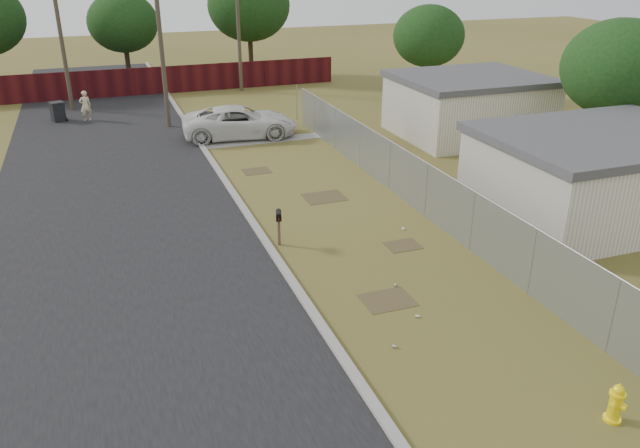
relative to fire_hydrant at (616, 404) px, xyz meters
name	(u,v)px	position (x,y,z in m)	size (l,w,h in m)	color
ground	(346,227)	(-1.46, 10.96, -0.43)	(120.00, 120.00, 0.00)	brown
street	(129,177)	(-8.22, 19.01, -0.41)	(15.10, 60.00, 0.12)	black
chainlink_fence	(413,186)	(1.66, 11.98, 0.37)	(0.10, 27.06, 2.02)	#989BA1
privacy_fence	(119,83)	(-7.46, 35.96, 0.47)	(30.00, 0.12, 1.80)	#430E11
utility_poles	(157,29)	(-5.13, 31.62, 4.27)	(12.60, 8.24, 9.00)	#453C2E
houses	(527,136)	(8.24, 14.09, 1.13)	(9.30, 17.24, 3.10)	white
horizon_trees	(222,22)	(-0.62, 34.51, 4.20)	(33.32, 31.94, 7.78)	#382819
fire_hydrant	(616,404)	(0.00, 0.00, 0.00)	(0.49, 0.49, 0.92)	yellow
mailbox	(279,218)	(-4.06, 10.41, 0.52)	(0.30, 0.53, 1.20)	brown
pickup_truck	(240,122)	(-2.26, 23.53, 0.38)	(2.68, 5.82, 1.62)	silver
pedestrian	(85,106)	(-9.66, 29.91, 0.43)	(0.62, 0.41, 1.71)	beige
trash_bin	(58,111)	(-11.18, 30.32, 0.14)	(0.93, 0.91, 1.11)	black
scattered_litter	(403,288)	(-1.59, 6.36, -0.39)	(3.53, 6.35, 0.07)	silver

